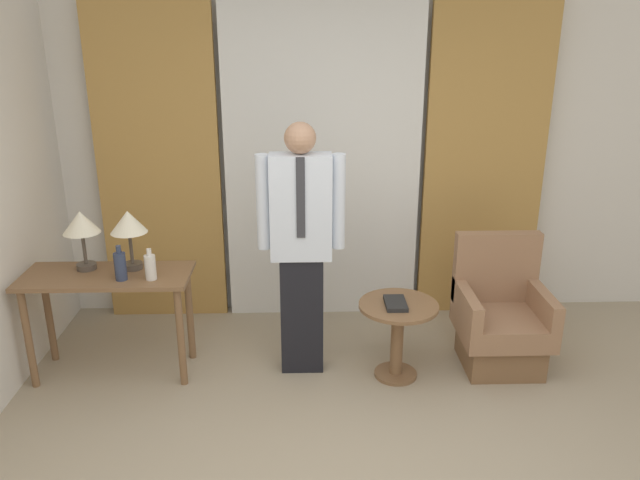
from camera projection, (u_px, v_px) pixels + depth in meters
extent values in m
cube|color=silver|center=(322.00, 152.00, 5.04)|extent=(10.00, 0.06, 2.70)
cube|color=white|center=(323.00, 163.00, 4.94)|extent=(1.55, 0.06, 2.58)
cube|color=#B28442|center=(159.00, 164.00, 4.90)|extent=(0.96, 0.06, 2.58)
cube|color=#B28442|center=(484.00, 162.00, 4.97)|extent=(0.96, 0.06, 2.58)
cube|color=brown|center=(106.00, 276.00, 4.20)|extent=(1.13, 0.48, 0.03)
cylinder|color=brown|center=(28.00, 339.00, 4.14)|extent=(0.05, 0.05, 0.72)
cylinder|color=brown|center=(181.00, 337.00, 4.17)|extent=(0.05, 0.05, 0.72)
cylinder|color=brown|center=(49.00, 315.00, 4.47)|extent=(0.05, 0.05, 0.72)
cylinder|color=brown|center=(190.00, 313.00, 4.50)|extent=(0.05, 0.05, 0.72)
cylinder|color=#4C4238|center=(87.00, 266.00, 4.27)|extent=(0.13, 0.13, 0.04)
cylinder|color=#4C4238|center=(84.00, 248.00, 4.23)|extent=(0.02, 0.02, 0.22)
cone|color=beige|center=(81.00, 222.00, 4.16)|extent=(0.25, 0.25, 0.15)
cylinder|color=#4C4238|center=(133.00, 266.00, 4.28)|extent=(0.13, 0.13, 0.04)
cylinder|color=#4C4238|center=(131.00, 248.00, 4.24)|extent=(0.02, 0.02, 0.22)
cone|color=beige|center=(128.00, 222.00, 4.17)|extent=(0.25, 0.25, 0.15)
cylinder|color=silver|center=(150.00, 267.00, 4.08)|extent=(0.07, 0.07, 0.17)
cylinder|color=silver|center=(149.00, 252.00, 4.05)|extent=(0.03, 0.03, 0.05)
cylinder|color=#2D3851|center=(120.00, 267.00, 4.07)|extent=(0.08, 0.08, 0.19)
cylinder|color=#2D3851|center=(118.00, 249.00, 4.03)|extent=(0.03, 0.03, 0.05)
cube|color=black|center=(302.00, 314.00, 4.34)|extent=(0.29, 0.16, 0.85)
cube|color=silver|center=(301.00, 207.00, 4.08)|extent=(0.41, 0.18, 0.71)
cube|color=#333338|center=(301.00, 198.00, 3.96)|extent=(0.06, 0.01, 0.53)
cylinder|color=silver|center=(263.00, 202.00, 4.07)|extent=(0.09, 0.09, 0.64)
cylinder|color=silver|center=(339.00, 202.00, 4.08)|extent=(0.09, 0.09, 0.64)
sphere|color=tan|center=(300.00, 138.00, 3.93)|extent=(0.20, 0.20, 0.20)
cube|color=brown|center=(499.00, 350.00, 4.47)|extent=(0.52, 0.50, 0.24)
cube|color=#936B4C|center=(502.00, 325.00, 4.41)|extent=(0.61, 0.59, 0.16)
cube|color=#936B4C|center=(496.00, 267.00, 4.53)|extent=(0.61, 0.10, 0.52)
cube|color=#936B4C|center=(467.00, 304.00, 4.34)|extent=(0.08, 0.59, 0.18)
cube|color=#936B4C|center=(542.00, 303.00, 4.36)|extent=(0.08, 0.59, 0.18)
cylinder|color=brown|center=(395.00, 374.00, 4.38)|extent=(0.30, 0.30, 0.02)
cylinder|color=brown|center=(397.00, 342.00, 4.30)|extent=(0.09, 0.09, 0.53)
cylinder|color=brown|center=(399.00, 306.00, 4.21)|extent=(0.54, 0.54, 0.02)
cube|color=black|center=(396.00, 303.00, 4.18)|extent=(0.14, 0.23, 0.03)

